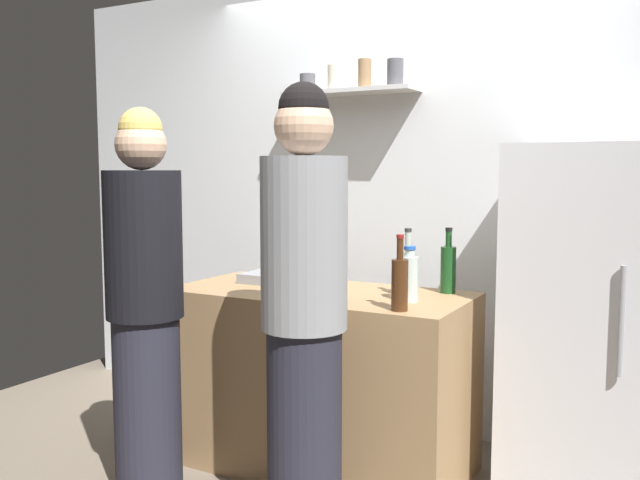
# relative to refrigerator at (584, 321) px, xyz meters

# --- Properties ---
(back_wall_assembly) EXTENTS (4.80, 0.32, 2.60)m
(back_wall_assembly) POSITION_rel_refrigerator_xyz_m (-0.98, 0.40, 0.51)
(back_wall_assembly) COLOR white
(back_wall_assembly) RESTS_ON ground
(refrigerator) EXTENTS (0.65, 0.64, 1.59)m
(refrigerator) POSITION_rel_refrigerator_xyz_m (0.00, 0.00, 0.00)
(refrigerator) COLOR white
(refrigerator) RESTS_ON ground
(counter) EXTENTS (1.45, 0.69, 0.88)m
(counter) POSITION_rel_refrigerator_xyz_m (-1.17, -0.35, -0.35)
(counter) COLOR #9E7A51
(counter) RESTS_ON ground
(baking_pan) EXTENTS (0.34, 0.24, 0.05)m
(baking_pan) POSITION_rel_refrigerator_xyz_m (-1.49, -0.25, 0.12)
(baking_pan) COLOR gray
(baking_pan) RESTS_ON counter
(utensil_holder) EXTENTS (0.11, 0.11, 0.22)m
(utensil_holder) POSITION_rel_refrigerator_xyz_m (-1.15, -0.34, 0.15)
(utensil_holder) COLOR #B2B2B7
(utensil_holder) RESTS_ON counter
(wine_bottle_green_glass) EXTENTS (0.07, 0.07, 0.31)m
(wine_bottle_green_glass) POSITION_rel_refrigerator_xyz_m (-0.61, -0.10, 0.21)
(wine_bottle_green_glass) COLOR #19471E
(wine_bottle_green_glass) RESTS_ON counter
(wine_bottle_pale_glass) EXTENTS (0.07, 0.07, 0.32)m
(wine_bottle_pale_glass) POSITION_rel_refrigerator_xyz_m (-0.75, -0.27, 0.21)
(wine_bottle_pale_glass) COLOR #B2BFB2
(wine_bottle_pale_glass) RESTS_ON counter
(wine_bottle_dark_glass) EXTENTS (0.07, 0.07, 0.30)m
(wine_bottle_dark_glass) POSITION_rel_refrigerator_xyz_m (-0.99, -0.52, 0.20)
(wine_bottle_dark_glass) COLOR black
(wine_bottle_dark_glass) RESTS_ON counter
(wine_bottle_amber_glass) EXTENTS (0.07, 0.07, 0.32)m
(wine_bottle_amber_glass) POSITION_rel_refrigerator_xyz_m (-0.65, -0.60, 0.21)
(wine_bottle_amber_glass) COLOR #472814
(wine_bottle_amber_glass) RESTS_ON counter
(water_bottle_plastic) EXTENTS (0.08, 0.08, 0.25)m
(water_bottle_plastic) POSITION_rel_refrigerator_xyz_m (-0.69, -0.40, 0.20)
(water_bottle_plastic) COLOR silver
(water_bottle_plastic) RESTS_ON counter
(person_grey_hoodie) EXTENTS (0.34, 0.34, 1.81)m
(person_grey_hoodie) POSITION_rel_refrigerator_xyz_m (-0.91, -0.95, 0.11)
(person_grey_hoodie) COLOR #262633
(person_grey_hoodie) RESTS_ON ground
(person_blonde) EXTENTS (0.34, 0.34, 1.74)m
(person_blonde) POSITION_rel_refrigerator_xyz_m (-1.71, -0.99, 0.08)
(person_blonde) COLOR #262633
(person_blonde) RESTS_ON ground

